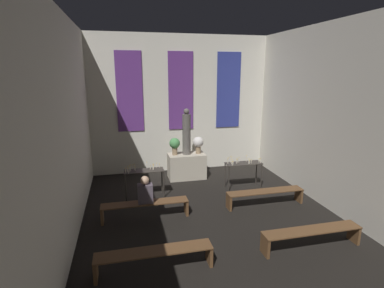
% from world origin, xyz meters
% --- Properties ---
extents(wall_back, '(6.58, 0.16, 4.84)m').
position_xyz_m(wall_back, '(0.00, 11.82, 2.45)').
color(wall_back, silver).
rests_on(wall_back, ground_plane).
extents(wall_left, '(0.12, 12.01, 4.84)m').
position_xyz_m(wall_left, '(-3.23, 5.88, 2.42)').
color(wall_left, silver).
rests_on(wall_left, ground_plane).
extents(altar, '(1.25, 0.69, 0.85)m').
position_xyz_m(altar, '(0.00, 10.82, 0.43)').
color(altar, '#BCB29E').
rests_on(altar, ground_plane).
extents(statue, '(0.27, 0.27, 1.55)m').
position_xyz_m(statue, '(0.00, 10.82, 1.58)').
color(statue, '#5B5651').
rests_on(statue, altar).
extents(flower_vase_left, '(0.36, 0.36, 0.58)m').
position_xyz_m(flower_vase_left, '(-0.41, 10.82, 1.21)').
color(flower_vase_left, '#937A5B').
rests_on(flower_vase_left, altar).
extents(flower_vase_right, '(0.36, 0.36, 0.58)m').
position_xyz_m(flower_vase_right, '(0.41, 10.82, 1.21)').
color(flower_vase_right, '#937A5B').
rests_on(flower_vase_right, altar).
extents(candle_rack_left, '(1.13, 0.42, 1.01)m').
position_xyz_m(candle_rack_left, '(-1.54, 9.54, 0.70)').
color(candle_rack_left, '#332D28').
rests_on(candle_rack_left, ground_plane).
extents(candle_rack_right, '(1.13, 0.42, 1.02)m').
position_xyz_m(candle_rack_right, '(1.53, 9.54, 0.70)').
color(candle_rack_right, '#332D28').
rests_on(candle_rack_right, ground_plane).
extents(pew_third_left, '(2.15, 0.36, 0.43)m').
position_xyz_m(pew_third_left, '(-1.63, 6.10, 0.32)').
color(pew_third_left, brown).
rests_on(pew_third_left, ground_plane).
extents(pew_third_right, '(2.15, 0.36, 0.43)m').
position_xyz_m(pew_third_right, '(1.63, 6.10, 0.32)').
color(pew_third_right, brown).
rests_on(pew_third_right, ground_plane).
extents(pew_back_left, '(2.15, 0.36, 0.43)m').
position_xyz_m(pew_back_left, '(-1.63, 8.20, 0.32)').
color(pew_back_left, brown).
rests_on(pew_back_left, ground_plane).
extents(pew_back_right, '(2.15, 0.36, 0.43)m').
position_xyz_m(pew_back_right, '(1.63, 8.20, 0.32)').
color(pew_back_right, brown).
rests_on(pew_back_right, ground_plane).
extents(person_seated, '(0.36, 0.24, 0.69)m').
position_xyz_m(person_seated, '(-1.61, 8.20, 0.73)').
color(person_seated, '#564C56').
rests_on(person_seated, pew_back_left).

